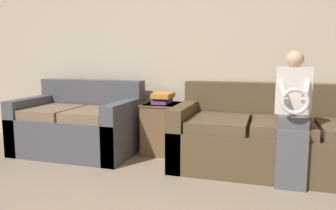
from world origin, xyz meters
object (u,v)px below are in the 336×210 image
at_px(couch_side, 80,126).
at_px(side_shelf, 163,128).
at_px(couch_main, 281,140).
at_px(book_stack, 163,98).
at_px(child_left_seated, 293,113).

distance_m(couch_side, side_shelf, 1.04).
distance_m(couch_main, couch_side, 2.37).
bearing_deg(book_stack, couch_side, -165.79).
bearing_deg(book_stack, side_shelf, 60.09).
xyz_separation_m(couch_main, side_shelf, (-1.36, 0.21, -0.00)).
height_order(couch_main, book_stack, couch_main).
xyz_separation_m(child_left_seated, side_shelf, (-1.43, 0.62, -0.35)).
bearing_deg(couch_side, child_left_seated, -8.53).
bearing_deg(couch_main, side_shelf, 171.38).
height_order(couch_side, child_left_seated, child_left_seated).
xyz_separation_m(couch_side, side_shelf, (1.00, 0.26, -0.01)).
relative_size(couch_main, couch_side, 1.56).
height_order(side_shelf, book_stack, book_stack).
distance_m(side_shelf, book_stack, 0.37).
bearing_deg(child_left_seated, side_shelf, 156.52).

